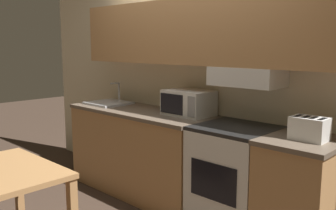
{
  "coord_description": "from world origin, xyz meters",
  "views": [
    {
      "loc": [
        2.29,
        -2.89,
        1.57
      ],
      "look_at": [
        0.05,
        -0.56,
        1.05
      ],
      "focal_mm": 40.0,
      "sensor_mm": 36.0,
      "label": 1
    }
  ],
  "objects_px": {
    "sink_basin": "(109,103)",
    "dining_table": "(2,186)",
    "stove_range": "(235,178)",
    "microwave": "(188,103)",
    "toaster": "(309,128)"
  },
  "relations": [
    {
      "from": "microwave",
      "to": "sink_basin",
      "type": "height_order",
      "value": "same"
    },
    {
      "from": "stove_range",
      "to": "dining_table",
      "type": "relative_size",
      "value": 1.0
    },
    {
      "from": "sink_basin",
      "to": "stove_range",
      "type": "bearing_deg",
      "value": 0.11
    },
    {
      "from": "toaster",
      "to": "sink_basin",
      "type": "bearing_deg",
      "value": 179.63
    },
    {
      "from": "stove_range",
      "to": "toaster",
      "type": "bearing_deg",
      "value": -1.7
    },
    {
      "from": "toaster",
      "to": "sink_basin",
      "type": "xyz_separation_m",
      "value": [
        -2.36,
        0.02,
        -0.07
      ]
    },
    {
      "from": "stove_range",
      "to": "toaster",
      "type": "xyz_separation_m",
      "value": [
        0.63,
        -0.02,
        0.53
      ]
    },
    {
      "from": "microwave",
      "to": "toaster",
      "type": "relative_size",
      "value": 1.75
    },
    {
      "from": "stove_range",
      "to": "microwave",
      "type": "relative_size",
      "value": 1.98
    },
    {
      "from": "stove_range",
      "to": "sink_basin",
      "type": "height_order",
      "value": "sink_basin"
    },
    {
      "from": "sink_basin",
      "to": "dining_table",
      "type": "relative_size",
      "value": 0.49
    },
    {
      "from": "stove_range",
      "to": "sink_basin",
      "type": "distance_m",
      "value": 1.79
    },
    {
      "from": "microwave",
      "to": "sink_basin",
      "type": "relative_size",
      "value": 1.03
    },
    {
      "from": "microwave",
      "to": "dining_table",
      "type": "bearing_deg",
      "value": -96.85
    },
    {
      "from": "microwave",
      "to": "toaster",
      "type": "bearing_deg",
      "value": -5.96
    }
  ]
}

